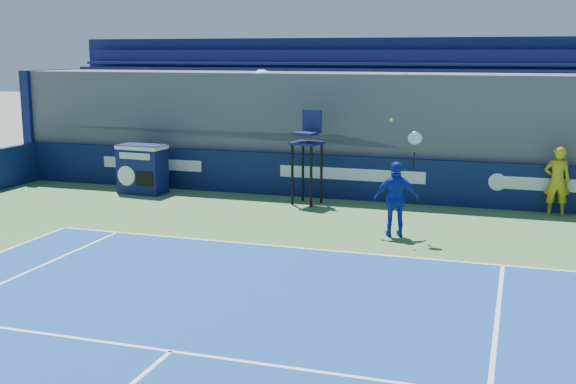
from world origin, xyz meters
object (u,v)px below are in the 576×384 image
(ball_person, at_px, (557,181))
(tennis_player, at_px, (396,199))
(match_clock, at_px, (142,168))
(umpire_chair, at_px, (308,147))

(ball_person, height_order, tennis_player, tennis_player)
(match_clock, xyz_separation_m, umpire_chair, (4.86, 0.05, 0.79))
(umpire_chair, distance_m, tennis_player, 3.96)
(match_clock, distance_m, tennis_player, 8.11)
(match_clock, bearing_deg, tennis_player, -19.24)
(ball_person, xyz_separation_m, umpire_chair, (-6.18, -0.55, 0.66))
(umpire_chair, bearing_deg, tennis_player, -44.22)
(ball_person, relative_size, match_clock, 1.23)
(umpire_chair, xyz_separation_m, tennis_player, (2.80, -2.72, -0.69))
(match_clock, relative_size, umpire_chair, 0.56)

